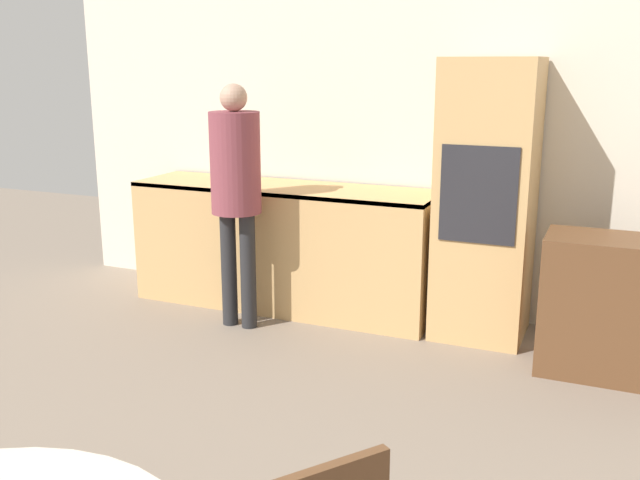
# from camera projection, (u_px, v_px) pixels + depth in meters

# --- Properties ---
(wall_back) EXTENTS (6.41, 0.05, 2.60)m
(wall_back) POSITION_uv_depth(u_px,v_px,m) (465.00, 134.00, 4.91)
(wall_back) COLOR silver
(wall_back) RESTS_ON ground_plane
(kitchen_counter) EXTENTS (2.25, 0.60, 0.91)m
(kitchen_counter) POSITION_uv_depth(u_px,v_px,m) (284.00, 245.00, 5.27)
(kitchen_counter) COLOR tan
(kitchen_counter) RESTS_ON ground_plane
(oven_unit) EXTENTS (0.59, 0.59, 1.81)m
(oven_unit) POSITION_uv_depth(u_px,v_px,m) (486.00, 201.00, 4.61)
(oven_unit) COLOR tan
(oven_unit) RESTS_ON ground_plane
(sideboard) EXTENTS (0.94, 0.45, 0.82)m
(sideboard) POSITION_uv_depth(u_px,v_px,m) (627.00, 309.00, 4.08)
(sideboard) COLOR brown
(sideboard) RESTS_ON ground_plane
(person_standing) EXTENTS (0.33, 0.33, 1.65)m
(person_standing) POSITION_uv_depth(u_px,v_px,m) (236.00, 180.00, 4.72)
(person_standing) COLOR #262628
(person_standing) RESTS_ON ground_plane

